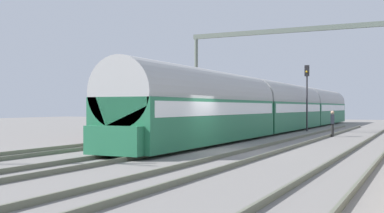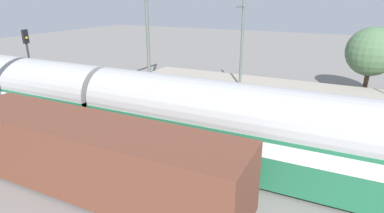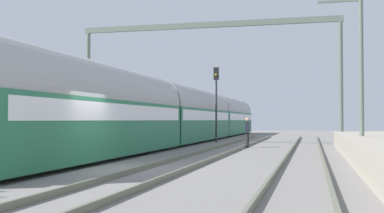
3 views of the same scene
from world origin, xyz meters
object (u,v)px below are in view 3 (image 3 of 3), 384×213
(passenger_train, at_px, (191,115))
(person_crossing, at_px, (247,130))
(freight_car, at_px, (65,122))
(railway_signal_far, at_px, (216,95))
(catenary_gantry, at_px, (206,52))

(passenger_train, height_order, person_crossing, passenger_train)
(freight_car, xyz_separation_m, person_crossing, (9.15, 4.42, -0.44))
(passenger_train, relative_size, person_crossing, 28.44)
(railway_signal_far, distance_m, catenary_gantry, 4.81)
(catenary_gantry, bearing_deg, passenger_train, 116.27)
(freight_car, relative_size, catenary_gantry, 0.77)
(freight_car, height_order, catenary_gantry, catenary_gantry)
(freight_car, bearing_deg, railway_signal_far, 60.78)
(passenger_train, bearing_deg, railway_signal_far, -2.80)
(freight_car, bearing_deg, person_crossing, 25.78)
(freight_car, xyz_separation_m, railway_signal_far, (6.07, 10.85, 1.96))
(person_crossing, bearing_deg, passenger_train, -150.84)
(railway_signal_far, bearing_deg, passenger_train, 177.20)
(railway_signal_far, bearing_deg, catenary_gantry, -87.80)
(passenger_train, xyz_separation_m, freight_car, (-4.15, -10.94, -0.50))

